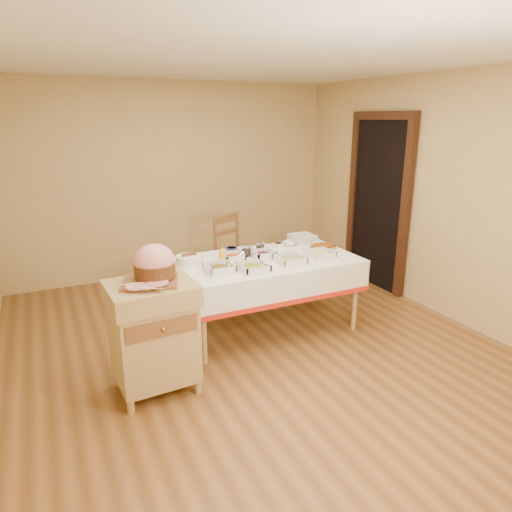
{
  "coord_description": "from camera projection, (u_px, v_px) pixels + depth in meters",
  "views": [
    {
      "loc": [
        -1.68,
        -3.62,
        2.12
      ],
      "look_at": [
        0.14,
        0.2,
        0.84
      ],
      "focal_mm": 32.0,
      "sensor_mm": 36.0,
      "label": 1
    }
  ],
  "objects": [
    {
      "name": "room_shell",
      "position": [
        251.0,
        214.0,
        4.05
      ],
      "size": [
        5.0,
        5.0,
        5.0
      ],
      "color": "brown",
      "rests_on": "ground"
    },
    {
      "name": "doorway",
      "position": [
        379.0,
        201.0,
        5.79
      ],
      "size": [
        0.09,
        1.1,
        2.2
      ],
      "color": "black",
      "rests_on": "ground"
    },
    {
      "name": "dining_table",
      "position": [
        266.0,
        274.0,
        4.64
      ],
      "size": [
        1.82,
        1.02,
        0.76
      ],
      "color": "tan",
      "rests_on": "ground"
    },
    {
      "name": "butcher_cart",
      "position": [
        154.0,
        331.0,
        3.57
      ],
      "size": [
        0.68,
        0.58,
        0.92
      ],
      "color": "tan",
      "rests_on": "ground"
    },
    {
      "name": "dining_chair",
      "position": [
        235.0,
        255.0,
        5.56
      ],
      "size": [
        0.58,
        0.57,
        1.0
      ],
      "color": "brown",
      "rests_on": "ground"
    },
    {
      "name": "ham_on_board",
      "position": [
        154.0,
        266.0,
        3.47
      ],
      "size": [
        0.44,
        0.42,
        0.29
      ],
      "color": "brown",
      "rests_on": "butcher_cart"
    },
    {
      "name": "serving_dish_a",
      "position": [
        220.0,
        268.0,
        4.2
      ],
      "size": [
        0.25,
        0.25,
        0.11
      ],
      "color": "silver",
      "rests_on": "dining_table"
    },
    {
      "name": "serving_dish_b",
      "position": [
        254.0,
        267.0,
        4.23
      ],
      "size": [
        0.25,
        0.25,
        0.1
      ],
      "color": "silver",
      "rests_on": "dining_table"
    },
    {
      "name": "serving_dish_c",
      "position": [
        290.0,
        260.0,
        4.45
      ],
      "size": [
        0.26,
        0.26,
        0.11
      ],
      "color": "silver",
      "rests_on": "dining_table"
    },
    {
      "name": "serving_dish_d",
      "position": [
        320.0,
        254.0,
        4.66
      ],
      "size": [
        0.25,
        0.25,
        0.09
      ],
      "color": "silver",
      "rests_on": "dining_table"
    },
    {
      "name": "serving_dish_e",
      "position": [
        233.0,
        257.0,
        4.55
      ],
      "size": [
        0.22,
        0.21,
        0.1
      ],
      "color": "silver",
      "rests_on": "dining_table"
    },
    {
      "name": "serving_dish_f",
      "position": [
        263.0,
        254.0,
        4.64
      ],
      "size": [
        0.22,
        0.21,
        0.1
      ],
      "color": "silver",
      "rests_on": "dining_table"
    },
    {
      "name": "small_bowl_left",
      "position": [
        197.0,
        257.0,
        4.55
      ],
      "size": [
        0.11,
        0.11,
        0.05
      ],
      "color": "silver",
      "rests_on": "dining_table"
    },
    {
      "name": "small_bowl_mid",
      "position": [
        232.0,
        249.0,
        4.82
      ],
      "size": [
        0.12,
        0.12,
        0.05
      ],
      "color": "navy",
      "rests_on": "dining_table"
    },
    {
      "name": "small_bowl_right",
      "position": [
        278.0,
        245.0,
        4.99
      ],
      "size": [
        0.1,
        0.1,
        0.05
      ],
      "color": "silver",
      "rests_on": "dining_table"
    },
    {
      "name": "bowl_white_imported",
      "position": [
        244.0,
        250.0,
        4.84
      ],
      "size": [
        0.2,
        0.2,
        0.04
      ],
      "primitive_type": "imported",
      "rotation": [
        0.0,
        0.0,
        0.24
      ],
      "color": "silver",
      "rests_on": "dining_table"
    },
    {
      "name": "bowl_small_imported",
      "position": [
        290.0,
        243.0,
        5.07
      ],
      "size": [
        0.15,
        0.15,
        0.05
      ],
      "primitive_type": "imported",
      "rotation": [
        0.0,
        0.0,
        0.01
      ],
      "color": "silver",
      "rests_on": "dining_table"
    },
    {
      "name": "preserve_jar_left",
      "position": [
        246.0,
        251.0,
        4.67
      ],
      "size": [
        0.1,
        0.1,
        0.12
      ],
      "color": "silver",
      "rests_on": "dining_table"
    },
    {
      "name": "preserve_jar_right",
      "position": [
        260.0,
        248.0,
        4.78
      ],
      "size": [
        0.09,
        0.09,
        0.12
      ],
      "color": "silver",
      "rests_on": "dining_table"
    },
    {
      "name": "mustard_bottle",
      "position": [
        222.0,
        256.0,
        4.45
      ],
      "size": [
        0.05,
        0.05,
        0.16
      ],
      "color": "yellow",
      "rests_on": "dining_table"
    },
    {
      "name": "bread_basket",
      "position": [
        189.0,
        260.0,
        4.39
      ],
      "size": [
        0.25,
        0.25,
        0.11
      ],
      "color": "white",
      "rests_on": "dining_table"
    },
    {
      "name": "plate_stack",
      "position": [
        302.0,
        239.0,
        5.18
      ],
      "size": [
        0.26,
        0.26,
        0.09
      ],
      "color": "silver",
      "rests_on": "dining_table"
    },
    {
      "name": "brass_platter",
      "position": [
        323.0,
        247.0,
        4.96
      ],
      "size": [
        0.31,
        0.22,
        0.04
      ],
      "color": "gold",
      "rests_on": "dining_table"
    }
  ]
}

